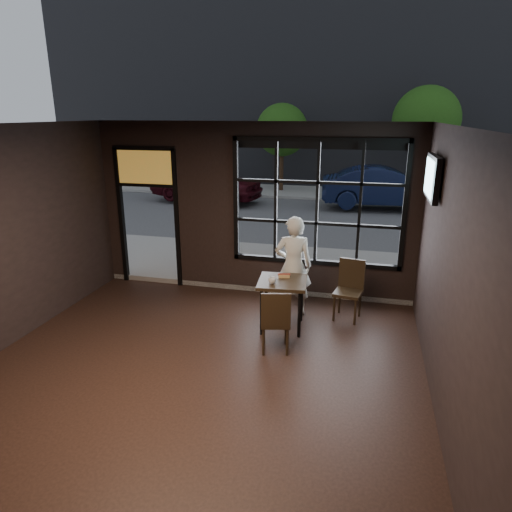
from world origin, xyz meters
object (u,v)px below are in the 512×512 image
(chair_near, at_px, (275,320))
(navy_car, at_px, (384,187))
(cafe_table, at_px, (282,304))
(man, at_px, (293,266))

(chair_near, xyz_separation_m, navy_car, (1.72, 10.82, 0.34))
(cafe_table, xyz_separation_m, man, (0.07, 0.57, 0.46))
(man, bearing_deg, cafe_table, 71.64)
(chair_near, bearing_deg, cafe_table, -100.22)
(man, distance_m, navy_car, 9.66)
(cafe_table, distance_m, man, 0.73)
(cafe_table, relative_size, man, 0.47)
(navy_car, bearing_deg, cafe_table, 164.42)
(chair_near, xyz_separation_m, man, (0.04, 1.31, 0.38))
(chair_near, relative_size, man, 0.56)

